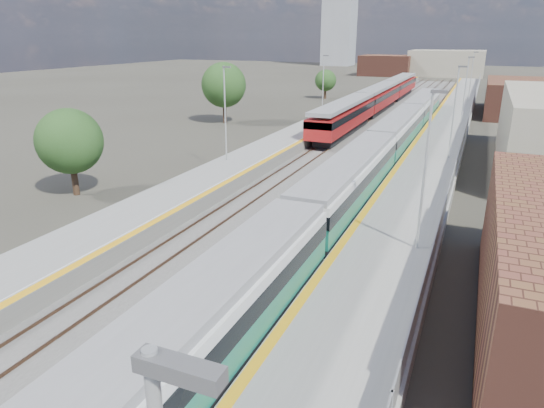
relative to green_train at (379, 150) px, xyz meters
The scene contains 11 objects.
ground 12.31m from the green_train, 97.10° to the left, with size 320.00×320.00×0.00m, color #47443A.
ballast_bed 15.16m from the green_train, 104.46° to the left, with size 10.50×155.00×0.06m, color #565451.
tracks 16.64m from the green_train, 101.00° to the left, with size 8.96×160.00×0.17m.
platform_right 15.10m from the green_train, 75.42° to the left, with size 4.70×155.00×8.52m.
platform_left 18.03m from the green_train, 125.97° to the left, with size 4.30×155.00×8.52m.
buildings 102.90m from the green_train, 101.03° to the left, with size 72.00×185.50×40.00m.
green_train is the anchor object (origin of this frame).
red_train 35.65m from the green_train, 101.32° to the left, with size 2.90×58.70×3.65m.
tree_a 23.14m from the green_train, 143.77° to the right, with size 4.51×4.51×6.11m.
tree_b 29.14m from the green_train, 143.59° to the left, with size 5.65×5.65×7.66m.
tree_c 51.00m from the green_train, 112.00° to the left, with size 3.79×3.79×5.13m.
Camera 1 is at (8.59, -0.38, 10.66)m, focal length 32.00 mm.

